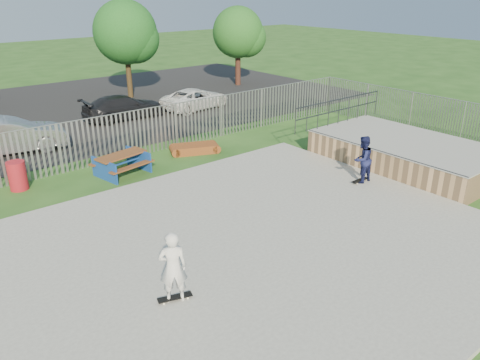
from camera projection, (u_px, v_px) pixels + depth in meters
ground at (240, 253)px, 12.91m from camera, size 120.00×120.00×0.00m
concrete_slab at (240, 250)px, 12.88m from camera, size 15.00×12.00×0.15m
quarter_pipe at (405, 153)px, 18.98m from camera, size 5.50×7.05×2.19m
fence at (179, 165)px, 16.39m from camera, size 26.04×16.02×2.00m
picnic_table at (122, 164)px, 18.15m from camera, size 2.21×1.94×0.82m
funbox at (195, 149)px, 20.62m from camera, size 2.02×1.53×0.36m
trash_bin_red at (17, 176)px, 16.74m from camera, size 0.64×0.64×1.06m
trash_bin_grey at (17, 178)px, 16.78m from camera, size 0.53×0.53×0.88m
parking_lot at (28, 116)px, 26.50m from camera, size 40.00×18.00×0.02m
car_silver at (9, 136)px, 20.28m from camera, size 4.92×2.40×1.55m
car_dark at (124, 107)px, 25.64m from camera, size 4.54×1.94×1.31m
car_white at (196, 99)px, 27.82m from camera, size 4.59×2.64×1.20m
tree_mid at (125, 32)px, 29.35m from camera, size 3.98×3.98×6.14m
tree_right at (238, 33)px, 33.43m from camera, size 3.62×3.62×5.58m
skateboard_a at (360, 181)px, 17.20m from camera, size 0.80×0.22×0.08m
skateboard_b at (175, 298)px, 10.71m from camera, size 0.82×0.43×0.08m
skater_navy at (362, 159)px, 16.88m from camera, size 0.86×0.68×1.74m
skater_white at (173, 267)px, 10.39m from camera, size 0.76×0.66×1.74m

